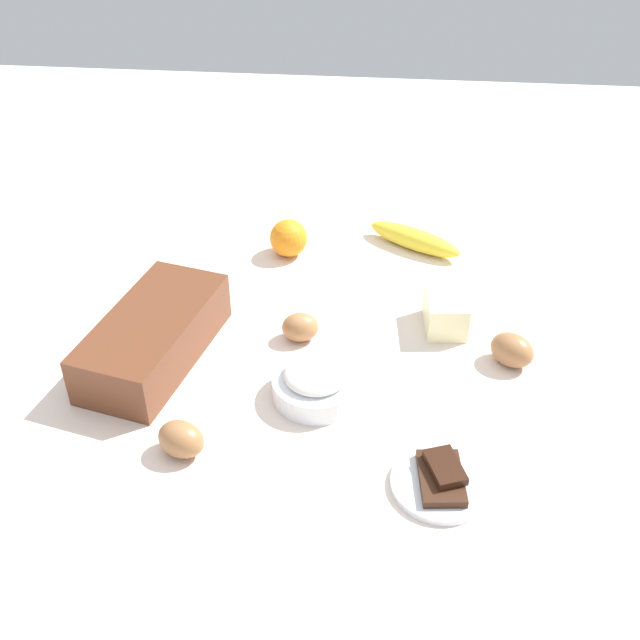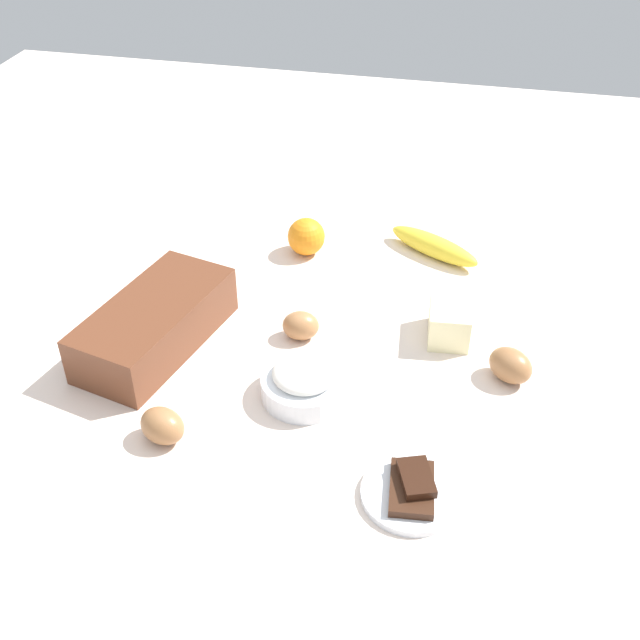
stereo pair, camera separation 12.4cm
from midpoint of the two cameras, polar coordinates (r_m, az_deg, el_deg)
The scene contains 10 objects.
ground_plane at distance 1.27m, azimuth 2.79°, elevation -1.91°, with size 2.40×2.40×0.02m, color beige.
loaf_pan at distance 1.24m, azimuth -9.16°, elevation -0.33°, with size 0.30×0.19×0.08m.
flour_bowl at distance 1.14m, azimuth 1.96°, elevation -4.62°, with size 0.13×0.13×0.06m.
banana at distance 1.48m, azimuth 10.67°, elevation 5.24°, with size 0.19×0.04×0.04m, color yellow.
orange_fruit at distance 1.46m, azimuth 1.43°, elevation 6.01°, with size 0.07×0.07×0.07m, color orange.
butter_block at distance 1.28m, azimuth 12.14°, elevation -0.20°, with size 0.09×0.06×0.06m, color #F4EDB2.
egg_near_butter at distance 1.22m, azimuth 16.54°, elevation -3.29°, with size 0.05×0.05×0.07m, color #9F6B40.
egg_beside_bowl at distance 1.25m, azimuth 1.44°, elevation -0.42°, with size 0.05×0.05×0.06m, color #A97245.
egg_loose at distance 1.09m, azimuth -8.20°, elevation -7.76°, with size 0.05×0.05×0.07m, color #9E6A40.
chocolate_plate at distance 1.04m, azimuth 10.19°, elevation -12.29°, with size 0.13×0.13×0.03m.
Camera 2 is at (-0.96, -0.22, 0.79)m, focal length 44.01 mm.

